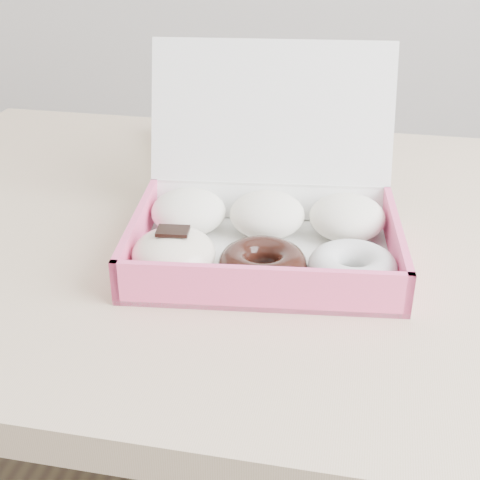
# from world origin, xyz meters

# --- Properties ---
(table) EXTENTS (1.20, 0.80, 0.75)m
(table) POSITION_xyz_m (0.00, 0.00, 0.67)
(table) COLOR tan
(table) RESTS_ON ground
(donut_box) EXTENTS (0.34, 0.32, 0.22)m
(donut_box) POSITION_xyz_m (-0.01, -0.07, 0.79)
(donut_box) COLOR white
(donut_box) RESTS_ON table
(newspapers) EXTENTS (0.32, 0.30, 0.04)m
(newspapers) POSITION_xyz_m (-0.10, 0.26, 0.77)
(newspapers) COLOR silver
(newspapers) RESTS_ON table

